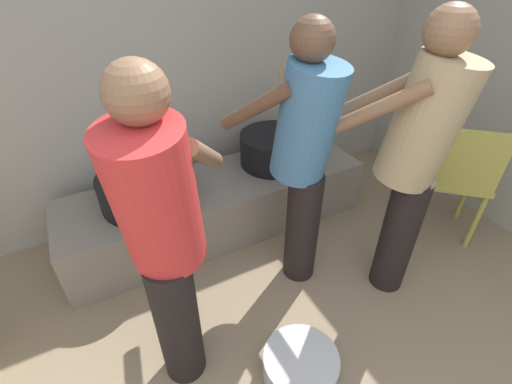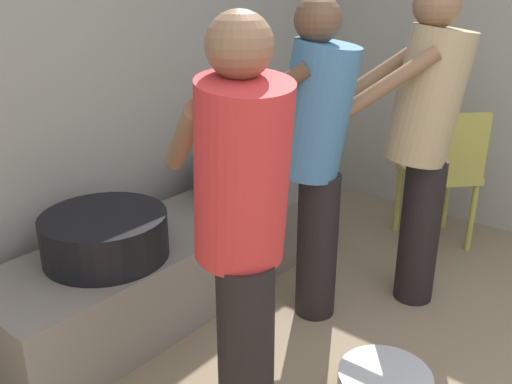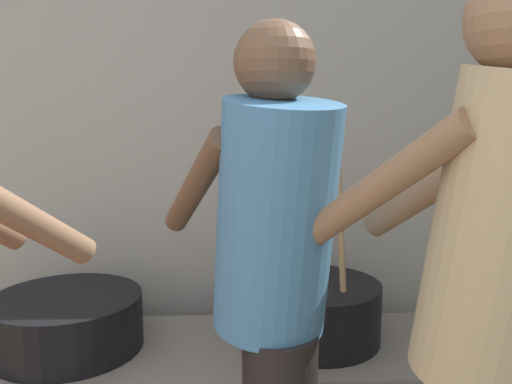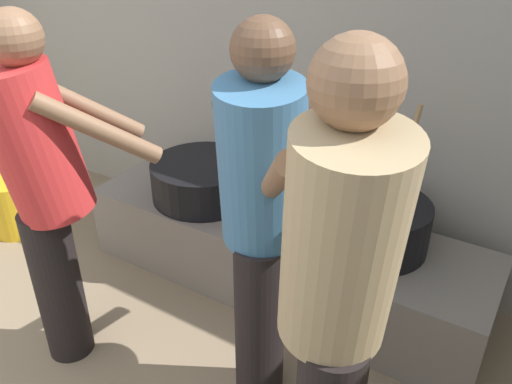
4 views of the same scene
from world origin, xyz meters
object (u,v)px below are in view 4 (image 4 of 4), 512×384
(cook_in_red_shirt, at_px, (44,182))
(cook_in_tan_shirt, at_px, (336,296))
(cooking_pot_secondary, at_px, (204,179))
(cook_in_blue_shirt, at_px, (261,208))
(cooking_pot_main, at_px, (375,224))
(bucket_yellow_plastic, at_px, (16,205))

(cook_in_red_shirt, relative_size, cook_in_tan_shirt, 0.96)
(cooking_pot_secondary, distance_m, cook_in_blue_shirt, 1.04)
(cook_in_red_shirt, height_order, cook_in_tan_shirt, cook_in_tan_shirt)
(cooking_pot_main, height_order, cook_in_red_shirt, cook_in_red_shirt)
(cooking_pot_secondary, xyz_separation_m, cook_in_red_shirt, (-0.09, -0.89, 0.36))
(cooking_pot_main, distance_m, cook_in_tan_shirt, 1.09)
(cooking_pot_secondary, bearing_deg, cooking_pot_main, 2.66)
(bucket_yellow_plastic, bearing_deg, cooking_pot_secondary, 18.00)
(cook_in_blue_shirt, bearing_deg, cooking_pot_secondary, 140.55)
(cooking_pot_secondary, xyz_separation_m, bucket_yellow_plastic, (-1.20, -0.39, -0.34))
(cooking_pot_main, relative_size, bucket_yellow_plastic, 1.93)
(cooking_pot_main, height_order, cook_in_blue_shirt, cook_in_blue_shirt)
(cook_in_red_shirt, xyz_separation_m, bucket_yellow_plastic, (-1.12, 0.50, -0.70))
(cook_in_blue_shirt, height_order, bucket_yellow_plastic, cook_in_blue_shirt)
(cooking_pot_main, bearing_deg, cooking_pot_secondary, -177.34)
(cook_in_tan_shirt, bearing_deg, cooking_pot_main, 102.75)
(cooking_pot_secondary, bearing_deg, cook_in_red_shirt, -95.55)
(cooking_pot_secondary, distance_m, cook_in_red_shirt, 0.96)
(cook_in_tan_shirt, relative_size, bucket_yellow_plastic, 4.52)
(cooking_pot_main, relative_size, cooking_pot_secondary, 1.21)
(cooking_pot_secondary, height_order, cook_in_tan_shirt, cook_in_tan_shirt)
(cook_in_blue_shirt, xyz_separation_m, cook_in_red_shirt, (-0.84, -0.28, -0.01))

